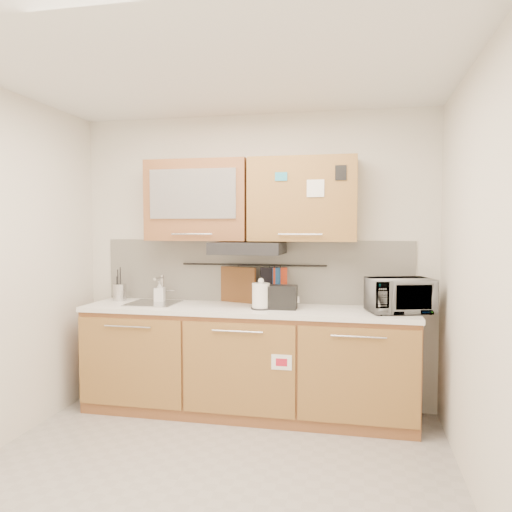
% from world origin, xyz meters
% --- Properties ---
extents(floor, '(3.20, 3.20, 0.00)m').
position_xyz_m(floor, '(0.00, 0.00, 0.00)').
color(floor, '#9E9993').
rests_on(floor, ground).
extents(ceiling, '(3.20, 3.20, 0.00)m').
position_xyz_m(ceiling, '(0.00, 0.00, 2.60)').
color(ceiling, white).
rests_on(ceiling, wall_back).
extents(wall_back, '(3.20, 0.00, 3.20)m').
position_xyz_m(wall_back, '(0.00, 1.50, 1.30)').
color(wall_back, silver).
rests_on(wall_back, ground).
extents(wall_right, '(0.00, 3.00, 3.00)m').
position_xyz_m(wall_right, '(1.60, 0.00, 1.30)').
color(wall_right, silver).
rests_on(wall_right, ground).
extents(base_cabinet, '(2.80, 0.64, 0.88)m').
position_xyz_m(base_cabinet, '(0.00, 1.19, 0.41)').
color(base_cabinet, brown).
rests_on(base_cabinet, floor).
extents(countertop, '(2.82, 0.62, 0.04)m').
position_xyz_m(countertop, '(0.00, 1.19, 0.90)').
color(countertop, white).
rests_on(countertop, base_cabinet).
extents(backsplash, '(2.80, 0.02, 0.56)m').
position_xyz_m(backsplash, '(0.00, 1.49, 1.20)').
color(backsplash, silver).
rests_on(backsplash, countertop).
extents(upper_cabinets, '(1.82, 0.37, 0.70)m').
position_xyz_m(upper_cabinets, '(-0.00, 1.32, 1.83)').
color(upper_cabinets, brown).
rests_on(upper_cabinets, wall_back).
extents(range_hood, '(0.60, 0.46, 0.10)m').
position_xyz_m(range_hood, '(0.00, 1.25, 1.42)').
color(range_hood, black).
rests_on(range_hood, upper_cabinets).
extents(sink, '(0.42, 0.40, 0.26)m').
position_xyz_m(sink, '(-0.85, 1.21, 0.92)').
color(sink, silver).
rests_on(sink, countertop).
extents(utensil_rail, '(1.30, 0.02, 0.02)m').
position_xyz_m(utensil_rail, '(0.00, 1.45, 1.26)').
color(utensil_rail, black).
rests_on(utensil_rail, backsplash).
extents(utensil_crock, '(0.15, 0.15, 0.31)m').
position_xyz_m(utensil_crock, '(-1.23, 1.32, 1.00)').
color(utensil_crock, '#BDBDC2').
rests_on(utensil_crock, countertop).
extents(kettle, '(0.19, 0.17, 0.26)m').
position_xyz_m(kettle, '(0.14, 1.12, 1.02)').
color(kettle, white).
rests_on(kettle, countertop).
extents(toaster, '(0.26, 0.16, 0.20)m').
position_xyz_m(toaster, '(0.30, 1.16, 1.02)').
color(toaster, black).
rests_on(toaster, countertop).
extents(microwave, '(0.57, 0.46, 0.27)m').
position_xyz_m(microwave, '(1.25, 1.19, 1.06)').
color(microwave, '#999999').
rests_on(microwave, countertop).
extents(soap_bottle, '(0.10, 0.10, 0.20)m').
position_xyz_m(soap_bottle, '(-0.83, 1.30, 1.02)').
color(soap_bottle, '#999999').
rests_on(soap_bottle, countertop).
extents(cutting_board, '(0.35, 0.14, 0.45)m').
position_xyz_m(cutting_board, '(-0.14, 1.44, 1.01)').
color(cutting_board, brown).
rests_on(cutting_board, utensil_rail).
extents(oven_mitt, '(0.12, 0.06, 0.20)m').
position_xyz_m(oven_mitt, '(0.19, 1.44, 1.14)').
color(oven_mitt, '#205294').
rests_on(oven_mitt, utensil_rail).
extents(dark_pouch, '(0.16, 0.09, 0.24)m').
position_xyz_m(dark_pouch, '(0.15, 1.44, 1.12)').
color(dark_pouch, black).
rests_on(dark_pouch, utensil_rail).
extents(pot_holder, '(0.12, 0.05, 0.15)m').
position_xyz_m(pot_holder, '(0.25, 1.44, 1.16)').
color(pot_holder, red).
rests_on(pot_holder, utensil_rail).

